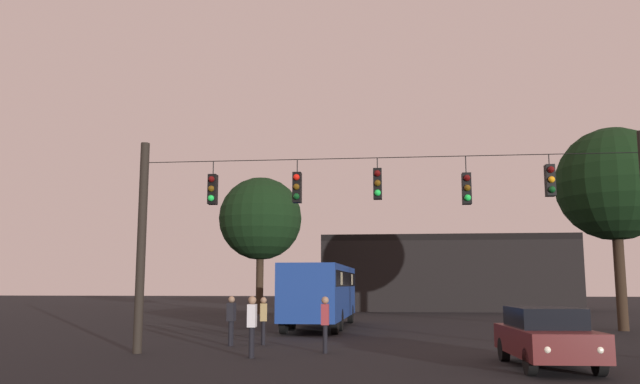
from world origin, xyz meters
TOP-DOWN VIEW (x-y plane):
  - ground_plane at (0.00, 24.50)m, footprint 168.00×168.00m
  - overhead_signal_span at (-0.06, 12.72)m, footprint 15.58×0.44m
  - city_bus at (-3.23, 25.06)m, footprint 2.75×11.05m
  - car_near_right at (4.10, 10.56)m, footprint 1.97×4.40m
  - pedestrian_crossing_left at (-4.35, 15.97)m, footprint 0.32×0.41m
  - pedestrian_crossing_center at (-3.89, 11.93)m, footprint 0.26×0.37m
  - pedestrian_crossing_right at (-1.89, 13.46)m, footprint 0.26×0.37m
  - pedestrian_near_bus at (-5.38, 15.43)m, footprint 0.26×0.37m
  - corner_building at (4.74, 48.42)m, footprint 19.85×10.42m
  - tree_left_silhouette at (-9.14, 38.81)m, footprint 6.00×6.00m
  - tree_behind_building at (10.73, 24.37)m, footprint 5.35×5.35m

SIDE VIEW (x-z plane):
  - ground_plane at x=0.00m, z-range 0.00..0.00m
  - car_near_right at x=4.10m, z-range 0.04..1.56m
  - pedestrian_crossing_left at x=-4.35m, z-range 0.11..1.76m
  - pedestrian_near_bus at x=-5.38m, z-range 0.11..1.81m
  - pedestrian_crossing_right at x=-1.89m, z-range 0.12..1.85m
  - pedestrian_crossing_center at x=-3.89m, z-range 0.12..1.89m
  - city_bus at x=-3.23m, z-range 0.37..3.37m
  - corner_building at x=4.74m, z-range 0.00..5.98m
  - overhead_signal_span at x=-0.06m, z-range 0.61..7.23m
  - tree_behind_building at x=10.73m, z-range 2.03..11.51m
  - tree_left_silhouette at x=-9.14m, z-range 1.90..11.74m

